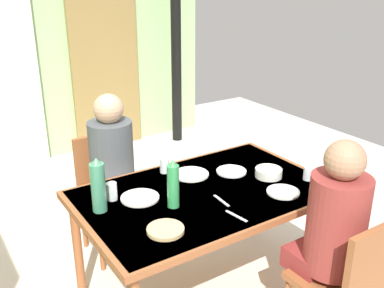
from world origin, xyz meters
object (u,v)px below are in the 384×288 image
(chair_far_diner, at_px, (107,187))
(person_far_diner, at_px, (113,157))
(chair_near_diner, at_px, (349,282))
(water_bottle_green_near, at_px, (173,185))
(water_bottle_green_far, at_px, (98,186))
(serving_bowl_center, at_px, (269,173))
(dining_table, at_px, (206,201))
(person_near_diner, at_px, (334,221))

(chair_far_diner, xyz_separation_m, person_far_diner, (-0.00, -0.14, 0.28))
(chair_near_diner, xyz_separation_m, water_bottle_green_near, (-0.57, 0.77, 0.37))
(water_bottle_green_far, bearing_deg, serving_bowl_center, -9.46)
(serving_bowl_center, bearing_deg, person_far_diner, 134.69)
(water_bottle_green_near, bearing_deg, water_bottle_green_far, 153.54)
(chair_far_diner, relative_size, serving_bowl_center, 5.12)
(dining_table, bearing_deg, person_near_diner, -65.94)
(person_far_diner, xyz_separation_m, water_bottle_green_near, (0.03, -0.75, 0.09))
(person_near_diner, relative_size, water_bottle_green_near, 2.74)
(dining_table, bearing_deg, chair_near_diner, -69.54)
(dining_table, xyz_separation_m, person_far_diner, (-0.29, 0.69, 0.11))
(dining_table, distance_m, person_far_diner, 0.76)
(chair_far_diner, relative_size, water_bottle_green_near, 3.09)
(chair_near_diner, bearing_deg, water_bottle_green_far, 134.21)
(person_near_diner, xyz_separation_m, serving_bowl_center, (0.14, 0.64, -0.01))
(person_far_diner, xyz_separation_m, water_bottle_green_far, (-0.32, -0.57, 0.11))
(person_far_diner, height_order, water_bottle_green_near, person_far_diner)
(person_far_diner, distance_m, water_bottle_green_far, 0.66)
(water_bottle_green_near, height_order, serving_bowl_center, water_bottle_green_near)
(chair_near_diner, distance_m, person_far_diner, 1.66)
(chair_near_diner, xyz_separation_m, chair_far_diner, (-0.60, 1.66, 0.00))
(chair_far_diner, bearing_deg, chair_near_diner, 109.95)
(dining_table, height_order, chair_far_diner, chair_far_diner)
(chair_far_diner, bearing_deg, serving_bowl_center, 129.92)
(chair_far_diner, height_order, person_far_diner, person_far_diner)
(water_bottle_green_far, bearing_deg, dining_table, -11.21)
(water_bottle_green_near, bearing_deg, chair_near_diner, -53.69)
(dining_table, xyz_separation_m, chair_far_diner, (-0.29, 0.83, -0.18))
(person_near_diner, distance_m, water_bottle_green_far, 1.24)
(chair_far_diner, distance_m, serving_bowl_center, 1.18)
(water_bottle_green_near, bearing_deg, dining_table, 12.09)
(chair_near_diner, distance_m, water_bottle_green_far, 1.38)
(dining_table, relative_size, chair_far_diner, 1.72)
(person_near_diner, relative_size, water_bottle_green_far, 2.47)
(dining_table, height_order, person_far_diner, person_far_diner)
(dining_table, relative_size, water_bottle_green_far, 4.81)
(person_near_diner, height_order, person_far_diner, same)
(chair_far_diner, relative_size, person_near_diner, 1.13)
(person_near_diner, height_order, water_bottle_green_near, person_near_diner)
(dining_table, distance_m, serving_bowl_center, 0.46)
(dining_table, distance_m, water_bottle_green_far, 0.66)
(dining_table, xyz_separation_m, chair_near_diner, (0.31, -0.83, -0.18))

